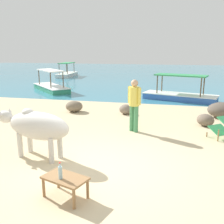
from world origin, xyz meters
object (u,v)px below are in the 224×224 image
Objects in this scene: person_standing at (134,102)px; boat_white at (67,73)px; deck_chair_near at (224,126)px; boat_blue at (180,95)px; boat_green at (51,86)px; bottle at (60,172)px; cow at (37,126)px; low_bench_table at (65,180)px.

boat_white is at bearing -115.21° from person_standing.
boat_blue is (-1.08, 5.93, -0.13)m from deck_chair_near.
deck_chair_near is 19.38m from boat_white.
deck_chair_near is 2.66m from person_standing.
boat_green reaches higher than deck_chair_near.
cow is at bearing 129.14° from bottle.
boat_green is at bearing -54.75° from cow.
boat_green reaches higher than cow.
boat_white is at bearing -29.53° from boat_green.
low_bench_table is 4.96m from deck_chair_near.
cow is at bearing -164.48° from boat_white.
boat_blue is at bearing -138.95° from boat_white.
deck_chair_near is 6.03m from boat_blue.
person_standing is at bearing 80.78° from bottle.
bottle is (1.27, -1.56, -0.26)m from cow.
boat_white is (-8.08, 19.55, -0.07)m from low_bench_table.
low_bench_table is 0.25× the size of boat_green.
boat_green is (-5.59, 11.15, -0.25)m from bottle.
cow is at bearing 158.62° from boat_green.
boat_white is at bearing 131.40° from low_bench_table.
deck_chair_near is at bearing 121.68° from person_standing.
boat_green is at bearing 12.46° from deck_chair_near.
bottle is 0.08× the size of boat_white.
deck_chair_near is (3.25, 3.86, -0.12)m from bottle.
low_bench_table is at bearing 27.00° from person_standing.
boat_green is (-6.24, 7.11, -0.70)m from person_standing.
person_standing reaches higher than cow.
person_standing is 0.47× the size of boat_green.
cow reaches higher than bottle.
bottle is at bearing 161.01° from boat_green.
deck_chair_near is 0.24× the size of boat_blue.
deck_chair_near is at bearing 68.79° from low_bench_table.
person_standing is 17.85m from boat_white.
boat_blue is at bearing 77.50° from bottle.
boat_white reaches higher than low_bench_table.
person_standing is (-2.60, 0.18, 0.56)m from deck_chair_near.
low_bench_table is 0.93× the size of deck_chair_near.
cow is at bearing 78.91° from deck_chair_near.
boat_white is (-11.28, 15.76, -0.13)m from deck_chair_near.
bottle is 0.18× the size of person_standing.
low_bench_table is 4.07m from person_standing.
boat_blue is at bearing -145.60° from boat_green.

